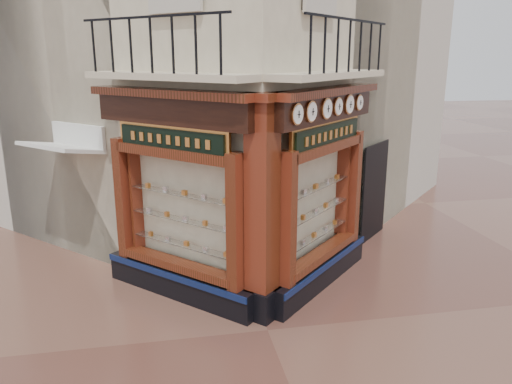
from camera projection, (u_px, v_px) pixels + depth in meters
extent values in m
plane|color=#533027|center=(268.00, 330.00, 8.54)|extent=(80.00, 80.00, 0.00)
cube|color=#B6AF9F|center=(127.00, 22.00, 14.82)|extent=(11.31, 11.31, 11.00)
cube|color=#B6AF9F|center=(288.00, 24.00, 15.71)|extent=(11.31, 11.31, 11.00)
cube|color=black|center=(179.00, 283.00, 9.67)|extent=(2.72, 2.72, 0.55)
cube|color=#0B173B|center=(172.00, 277.00, 9.46)|extent=(2.50, 2.50, 0.12)
cube|color=#331709|center=(236.00, 223.00, 8.51)|extent=(0.37, 0.37, 2.45)
cube|color=#331709|center=(124.00, 198.00, 10.03)|extent=(0.37, 0.37, 2.45)
cube|color=#FFE2C1|center=(187.00, 207.00, 9.54)|extent=(1.80, 1.80, 2.10)
cube|color=black|center=(172.00, 111.00, 8.80)|extent=(2.69, 2.69, 0.50)
cube|color=#331709|center=(168.00, 93.00, 8.66)|extent=(2.86, 2.86, 0.14)
cube|color=black|center=(321.00, 272.00, 10.18)|extent=(2.72, 2.72, 0.55)
cube|color=#0B173B|center=(329.00, 264.00, 10.02)|extent=(2.50, 2.50, 0.12)
cube|color=#331709|center=(287.00, 220.00, 8.67)|extent=(0.37, 0.37, 2.45)
cube|color=#331709|center=(352.00, 187.00, 10.90)|extent=(0.37, 0.37, 2.45)
cube|color=#FFE2C1|center=(308.00, 200.00, 9.97)|extent=(1.80, 1.80, 2.10)
cube|color=black|center=(326.00, 108.00, 9.31)|extent=(2.69, 2.69, 0.50)
cube|color=#331709|center=(330.00, 91.00, 9.19)|extent=(2.86, 2.86, 0.14)
cube|color=black|center=(262.00, 302.00, 8.94)|extent=(0.78, 0.78, 0.55)
cube|color=#331709|center=(262.00, 199.00, 8.43)|extent=(0.64, 0.64, 3.50)
cube|color=#331709|center=(263.00, 97.00, 7.98)|extent=(0.85, 0.85, 0.14)
cube|color=beige|center=(167.00, 76.00, 8.57)|extent=(2.97, 2.97, 0.12)
cube|color=black|center=(150.00, 17.00, 8.06)|extent=(2.36, 2.36, 0.04)
cube|color=beige|center=(331.00, 75.00, 9.11)|extent=(2.97, 2.97, 0.12)
cube|color=black|center=(351.00, 19.00, 8.68)|extent=(2.36, 2.36, 0.04)
cylinder|color=#B3703B|center=(297.00, 114.00, 8.13)|extent=(0.29, 0.29, 0.36)
cylinder|color=white|center=(298.00, 114.00, 8.11)|extent=(0.23, 0.23, 0.31)
cube|color=black|center=(299.00, 114.00, 8.10)|extent=(0.02, 0.02, 0.12)
cube|color=black|center=(299.00, 114.00, 8.10)|extent=(0.07, 0.07, 0.01)
cylinder|color=#B3703B|center=(311.00, 112.00, 8.51)|extent=(0.30, 0.30, 0.37)
cylinder|color=white|center=(312.00, 112.00, 8.50)|extent=(0.24, 0.24, 0.32)
cube|color=black|center=(313.00, 112.00, 8.49)|extent=(0.02, 0.02, 0.12)
cube|color=black|center=(313.00, 112.00, 8.49)|extent=(0.07, 0.07, 0.01)
cylinder|color=#B3703B|center=(326.00, 109.00, 8.98)|extent=(0.31, 0.31, 0.39)
cylinder|color=white|center=(328.00, 109.00, 8.96)|extent=(0.25, 0.25, 0.33)
cube|color=black|center=(328.00, 109.00, 8.96)|extent=(0.02, 0.02, 0.13)
cube|color=black|center=(328.00, 109.00, 8.96)|extent=(0.08, 0.08, 0.01)
cylinder|color=#B3703B|center=(338.00, 106.00, 9.36)|extent=(0.28, 0.28, 0.35)
cylinder|color=white|center=(339.00, 107.00, 9.34)|extent=(0.23, 0.23, 0.30)
cube|color=black|center=(340.00, 107.00, 9.33)|extent=(0.02, 0.02, 0.12)
cube|color=black|center=(340.00, 107.00, 9.33)|extent=(0.07, 0.07, 0.01)
cylinder|color=#B3703B|center=(349.00, 104.00, 9.76)|extent=(0.31, 0.31, 0.39)
cylinder|color=white|center=(350.00, 104.00, 9.75)|extent=(0.25, 0.25, 0.33)
cube|color=black|center=(351.00, 104.00, 9.74)|extent=(0.02, 0.02, 0.13)
cube|color=black|center=(351.00, 104.00, 9.74)|extent=(0.08, 0.08, 0.01)
cylinder|color=#B3703B|center=(359.00, 102.00, 10.15)|extent=(0.27, 0.27, 0.33)
cylinder|color=white|center=(360.00, 103.00, 10.14)|extent=(0.21, 0.21, 0.28)
cube|color=black|center=(361.00, 103.00, 10.13)|extent=(0.02, 0.02, 0.11)
cube|color=black|center=(361.00, 103.00, 10.13)|extent=(0.07, 0.07, 0.01)
cube|color=#CF853C|center=(172.00, 139.00, 8.90)|extent=(1.90, 1.90, 0.51)
cube|color=black|center=(170.00, 140.00, 8.87)|extent=(1.77, 1.77, 0.38)
cube|color=#CF853C|center=(327.00, 135.00, 9.42)|extent=(1.96, 1.96, 0.52)
cube|color=black|center=(329.00, 135.00, 9.40)|extent=(1.83, 1.83, 0.39)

